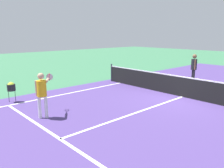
{
  "coord_description": "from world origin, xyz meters",
  "views": [
    {
      "loc": [
        5.25,
        -9.26,
        2.87
      ],
      "look_at": [
        -0.92,
        -3.59,
        1.0
      ],
      "focal_mm": 36.32,
      "sensor_mm": 36.0,
      "label": 1
    }
  ],
  "objects_px": {
    "net": "(183,86)",
    "player_far": "(194,66)",
    "player_near": "(42,90)",
    "ball_hopper": "(11,87)"
  },
  "relations": [
    {
      "from": "player_near",
      "to": "ball_hopper",
      "type": "relative_size",
      "value": 1.82
    },
    {
      "from": "ball_hopper",
      "to": "player_far",
      "type": "bearing_deg",
      "value": 68.86
    },
    {
      "from": "net",
      "to": "player_far",
      "type": "height_order",
      "value": "player_far"
    },
    {
      "from": "player_far",
      "to": "ball_hopper",
      "type": "distance_m",
      "value": 9.63
    },
    {
      "from": "player_near",
      "to": "player_far",
      "type": "bearing_deg",
      "value": 84.61
    },
    {
      "from": "player_far",
      "to": "ball_hopper",
      "type": "height_order",
      "value": "player_far"
    },
    {
      "from": "net",
      "to": "ball_hopper",
      "type": "distance_m",
      "value": 7.59
    },
    {
      "from": "player_far",
      "to": "ball_hopper",
      "type": "bearing_deg",
      "value": -111.14
    },
    {
      "from": "net",
      "to": "player_far",
      "type": "distance_m",
      "value": 3.1
    },
    {
      "from": "net",
      "to": "player_near",
      "type": "height_order",
      "value": "player_near"
    }
  ]
}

